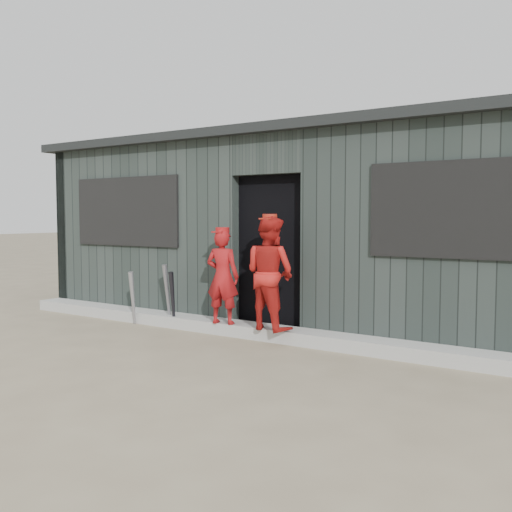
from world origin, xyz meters
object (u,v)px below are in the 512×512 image
Objects in this scene: bat_left at (133,298)px; player_grey_back at (299,289)px; dugout at (320,230)px; player_red_right at (270,273)px; bat_mid at (168,295)px; player_red_left at (223,277)px; bat_right at (173,300)px.

bat_left is 2.29m from player_grey_back.
player_grey_back is at bearing 22.64° from bat_left.
dugout is at bearing -100.11° from player_grey_back.
player_red_right is at bearing 3.34° from bat_left.
bat_mid is 0.63× the size of player_red_right.
bat_mid is 1.03m from player_red_left.
player_red_right is (1.66, -0.07, 0.40)m from bat_mid.
player_red_right is (0.68, 0.01, 0.08)m from player_red_left.
player_red_left is 1.96m from dugout.
dugout is at bearing 46.45° from bat_left.
player_red_left is at bearing 25.73° from player_grey_back.
bat_right is at bearing -24.55° from bat_mid.
player_red_left is at bearing -0.55° from bat_right.
bat_mid is at bearing -128.37° from dugout.
bat_right is 0.65× the size of player_red_left.
player_red_right is at bearing -2.32° from bat_mid.
player_red_right is 0.80m from player_grey_back.
player_grey_back is (0.66, 0.76, -0.19)m from player_red_left.
bat_mid is 2.40m from dugout.
dugout is (1.24, 1.83, 0.91)m from bat_right.
dugout reaches higher than bat_right.
bat_right is 0.57× the size of player_red_right.
bat_right is 1.68m from player_grey_back.
bat_left is at bearing -0.76° from player_grey_back.
bat_left is 0.50m from bat_mid.
bat_left is 0.55× the size of player_red_right.
player_grey_back is at bearing -77.15° from player_red_right.
player_grey_back is at bearing -141.33° from player_red_left.
dugout is at bearing -70.08° from player_red_right.
bat_left is 0.09× the size of dugout.
bat_right is 0.90m from player_red_left.
player_grey_back is at bearing 26.93° from bat_right.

